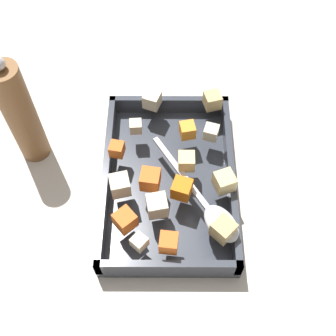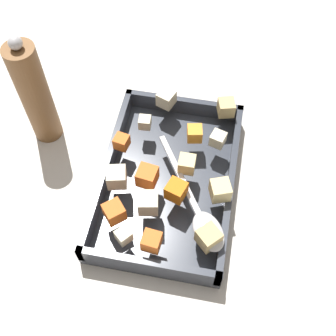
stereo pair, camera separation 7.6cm
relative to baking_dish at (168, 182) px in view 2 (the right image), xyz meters
The scene contains 20 objects.
ground_plane 0.02m from the baking_dish, ahead, with size 4.00×4.00×0.00m, color beige.
baking_dish is the anchor object (origin of this frame).
carrot_chunk_near_right 0.08m from the baking_dish, 153.47° to the right, with size 0.03×0.03×0.03m, color orange.
carrot_chunk_corner_se 0.07m from the baking_dish, 131.25° to the left, with size 0.03×0.03×0.03m, color orange.
carrot_chunk_rim_edge 0.16m from the baking_dish, behind, with size 0.03×0.03×0.03m, color orange.
carrot_chunk_heap_top 0.10m from the baking_dish, 23.21° to the right, with size 0.03×0.03×0.03m, color orange.
carrot_chunk_front_center 0.12m from the baking_dish, 67.77° to the left, with size 0.03×0.03×0.03m, color orange.
carrot_chunk_center 0.14m from the baking_dish, 145.93° to the left, with size 0.03×0.03×0.03m, color orange.
potato_chunk_corner_ne 0.12m from the baking_dish, 108.05° to the right, with size 0.03×0.03×0.03m, color #E0CC89.
potato_chunk_near_left 0.17m from the baking_dish, 11.97° to the left, with size 0.03×0.03×0.03m, color beige.
potato_chunk_near_spoon 0.12m from the baking_dish, 34.07° to the left, with size 0.02×0.02×0.02m, color beige.
potato_chunk_corner_sw 0.12m from the baking_dish, 45.62° to the right, with size 0.03×0.03×0.03m, color beige.
potato_chunk_mid_right 0.19m from the baking_dish, 29.04° to the right, with size 0.03×0.03×0.03m, color tan.
potato_chunk_under_handle 0.16m from the baking_dish, 161.84° to the left, with size 0.02×0.02×0.02m, color beige.
potato_chunk_corner_nw 0.06m from the baking_dish, 75.22° to the right, with size 0.03×0.03×0.03m, color #E0CC89.
potato_chunk_far_left 0.16m from the baking_dish, 143.70° to the right, with size 0.03×0.03×0.03m, color tan.
parsnip_chunk_far_right 0.10m from the baking_dish, 166.35° to the left, with size 0.03×0.03×0.03m, color beige.
parsnip_chunk_back_center 0.11m from the baking_dish, 115.25° to the left, with size 0.03×0.03×0.03m, color beige.
serving_spoon 0.14m from the baking_dish, 140.35° to the right, with size 0.23×0.16×0.02m.
pepper_mill 0.30m from the baking_dish, 73.06° to the left, with size 0.06×0.06×0.25m.
Camera 2 is at (-0.42, -0.08, 0.72)m, focal length 46.05 mm.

